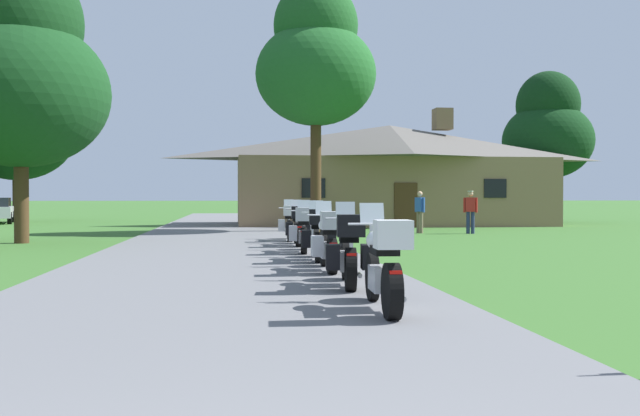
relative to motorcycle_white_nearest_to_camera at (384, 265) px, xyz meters
name	(u,v)px	position (x,y,z in m)	size (l,w,h in m)	color
ground_plane	(228,244)	(-1.97, 13.37, -0.62)	(500.00, 500.00, 0.00)	#386628
asphalt_driveway	(227,248)	(-1.97, 11.37, -0.59)	(6.40, 80.00, 0.06)	slate
motorcycle_white_nearest_to_camera	(384,265)	(0.00, 0.00, 0.00)	(0.66, 2.08, 1.30)	black
motorcycle_black_second_in_row	(349,251)	(-0.04, 2.29, -0.01)	(0.85, 2.08, 1.30)	black
motorcycle_white_third_in_row	(329,242)	(-0.03, 4.58, -0.01)	(0.73, 2.08, 1.30)	black
motorcycle_green_fourth_in_row	(318,235)	(0.02, 6.76, -0.01)	(0.81, 2.08, 1.30)	black
motorcycle_silver_fifth_in_row	(304,230)	(-0.06, 9.00, -0.01)	(0.84, 2.08, 1.30)	black
motorcycle_red_sixth_in_row	(298,226)	(0.01, 11.47, -0.01)	(0.75, 2.08, 1.30)	black
motorcycle_black_farthest_in_row	(290,223)	(-0.04, 13.75, -0.01)	(0.77, 2.08, 1.30)	black
stone_lodge	(390,174)	(6.22, 27.21, 2.02)	(16.46, 7.16, 6.03)	#896B4C
bystander_red_shirt_near_lodge	(470,209)	(7.42, 18.26, 0.33)	(0.53, 0.32, 1.69)	navy
bystander_blue_shirt_beside_signpost	(420,210)	(5.54, 18.83, 0.31)	(0.35, 0.51, 1.67)	#75664C
tree_left_near	(21,72)	(-8.32, 14.48, 4.68)	(5.43, 5.43, 8.86)	#422D19
tree_by_lodge_front	(316,61)	(1.55, 20.21, 6.38)	(4.91, 4.91, 10.24)	#422D19
tree_left_far	(16,117)	(-14.32, 34.38, 5.43)	(6.68, 6.68, 10.43)	#422D19
tree_right_of_lodge	(548,130)	(16.06, 30.00, 4.64)	(5.11, 5.11, 8.61)	#422D19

